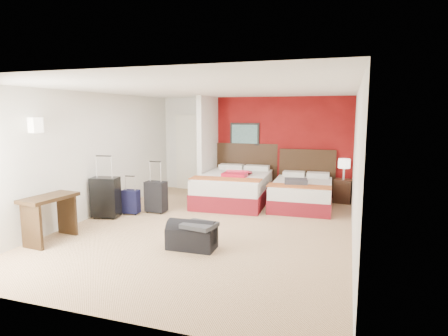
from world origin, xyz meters
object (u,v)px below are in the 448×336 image
at_px(suitcase_navy, 131,203).
at_px(duffel_bag, 192,237).
at_px(nightstand, 343,191).
at_px(table_lamp, 344,169).
at_px(red_suitcase_open, 237,174).
at_px(desk, 50,219).
at_px(bed_right, 302,194).
at_px(suitcase_black, 106,198).
at_px(suitcase_charcoal, 156,198).
at_px(bed_left, 234,189).

xyz_separation_m(suitcase_navy, duffel_bag, (2.00, -1.48, -0.05)).
xyz_separation_m(nightstand, table_lamp, (0.00, 0.00, 0.52)).
distance_m(red_suitcase_open, desk, 4.10).
relative_size(bed_right, suitcase_black, 2.35).
bearing_deg(desk, suitcase_navy, 84.86).
distance_m(nightstand, duffel_bag, 4.52).
bearing_deg(nightstand, suitcase_black, -140.17).
xyz_separation_m(table_lamp, suitcase_charcoal, (-3.74, -2.20, -0.47)).
bearing_deg(bed_right, nightstand, 37.18).
bearing_deg(bed_right, suitcase_charcoal, -154.59).
height_order(nightstand, suitcase_charcoal, suitcase_charcoal).
relative_size(suitcase_black, suitcase_navy, 1.65).
distance_m(red_suitcase_open, duffel_bag, 3.11).
distance_m(bed_left, suitcase_navy, 2.42).
xyz_separation_m(table_lamp, suitcase_navy, (-4.17, -2.49, -0.55)).
bearing_deg(nightstand, red_suitcase_open, -151.74).
height_order(red_suitcase_open, suitcase_navy, red_suitcase_open).
xyz_separation_m(table_lamp, suitcase_black, (-4.50, -2.88, -0.40)).
xyz_separation_m(bed_right, desk, (-3.63, -3.65, 0.10)).
height_order(suitcase_charcoal, duffel_bag, suitcase_charcoal).
distance_m(bed_left, duffel_bag, 3.18).
bearing_deg(suitcase_black, desk, -100.49).
bearing_deg(suitcase_charcoal, bed_left, 49.86).
distance_m(suitcase_charcoal, suitcase_navy, 0.52).
xyz_separation_m(suitcase_black, duffel_bag, (2.34, -1.09, -0.21)).
distance_m(bed_right, suitcase_charcoal, 3.23).
distance_m(table_lamp, desk, 6.28).
bearing_deg(suitcase_black, table_lamp, 22.04).
bearing_deg(desk, suitcase_charcoal, 75.38).
bearing_deg(bed_left, suitcase_navy, -138.74).
bearing_deg(suitcase_navy, bed_left, 38.84).
xyz_separation_m(bed_left, duffel_bag, (0.27, -3.17, -0.14)).
bearing_deg(duffel_bag, suitcase_charcoal, 130.41).
distance_m(bed_left, nightstand, 2.57).
relative_size(bed_right, suitcase_navy, 3.88).
distance_m(bed_right, nightstand, 1.13).
bearing_deg(suitcase_black, bed_left, 34.67).
height_order(bed_right, table_lamp, table_lamp).
xyz_separation_m(bed_left, suitcase_charcoal, (-1.30, -1.41, -0.01)).
distance_m(suitcase_charcoal, duffel_bag, 2.36).
relative_size(bed_left, red_suitcase_open, 2.95).
xyz_separation_m(bed_right, duffel_bag, (-1.29, -3.25, -0.09)).
height_order(suitcase_black, duffel_bag, suitcase_black).
distance_m(bed_right, table_lamp, 1.24).
bearing_deg(suitcase_navy, red_suitcase_open, 35.50).
bearing_deg(table_lamp, desk, -135.89).
bearing_deg(duffel_bag, red_suitcase_open, 91.84).
distance_m(suitcase_black, suitcase_charcoal, 1.02).
relative_size(red_suitcase_open, table_lamp, 1.53).
xyz_separation_m(red_suitcase_open, suitcase_black, (-2.17, -1.98, -0.31)).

